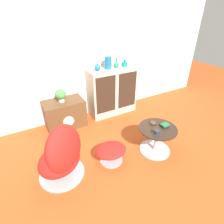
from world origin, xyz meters
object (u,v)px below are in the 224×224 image
at_px(coffee_table, 156,138).
at_px(bowl, 153,123).
at_px(vase_leftmost, 97,68).
at_px(potted_plant, 61,95).
at_px(vase_inner_right, 116,64).
at_px(tv_console, 65,114).
at_px(sideboard, 112,91).
at_px(ottoman, 111,151).
at_px(vase_inner_left, 108,63).
at_px(egg_chair, 62,155).
at_px(teacup, 157,133).
at_px(book_stack, 165,125).
at_px(vase_rightmost, 125,64).

distance_m(coffee_table, bowl, 0.24).
bearing_deg(vase_leftmost, potted_plant, -177.97).
xyz_separation_m(coffee_table, vase_inner_right, (0.12, 1.40, 0.78)).
height_order(tv_console, coffee_table, tv_console).
bearing_deg(sideboard, ottoman, -120.22).
relative_size(coffee_table, bowl, 5.55).
bearing_deg(vase_inner_left, tv_console, -178.38).
bearing_deg(egg_chair, sideboard, 40.30).
bearing_deg(coffee_table, potted_plant, 126.73).
xyz_separation_m(tv_console, bowl, (1.02, -1.24, 0.19)).
height_order(sideboard, vase_leftmost, vase_leftmost).
xyz_separation_m(vase_inner_right, teacup, (-0.23, -1.50, -0.56)).
distance_m(tv_console, vase_inner_left, 1.25).
distance_m(vase_inner_right, bowl, 1.40).
distance_m(sideboard, coffee_table, 1.41).
xyz_separation_m(vase_inner_right, book_stack, (-0.00, -1.41, -0.57)).
xyz_separation_m(vase_rightmost, teacup, (-0.42, -1.50, -0.55)).
bearing_deg(potted_plant, bowl, -50.25).
bearing_deg(potted_plant, vase_leftmost, 2.03).
relative_size(potted_plant, bowl, 2.33).
bearing_deg(teacup, book_stack, 20.17).
bearing_deg(book_stack, bowl, 124.68).
distance_m(egg_chair, ottoman, 0.69).
relative_size(potted_plant, book_stack, 1.92).
height_order(tv_console, egg_chair, egg_chair).
distance_m(vase_inner_right, teacup, 1.62).
xyz_separation_m(egg_chair, vase_leftmost, (1.08, 1.18, 0.66)).
relative_size(sideboard, teacup, 7.72).
xyz_separation_m(vase_inner_right, potted_plant, (-1.14, -0.03, -0.37)).
bearing_deg(vase_leftmost, vase_inner_left, 0.00).
bearing_deg(ottoman, vase_inner_left, 62.83).
bearing_deg(vase_leftmost, tv_console, -177.88).
xyz_separation_m(tv_console, ottoman, (0.30, -1.22, -0.08)).
distance_m(vase_inner_right, potted_plant, 1.20).
height_order(teacup, bowl, teacup).
relative_size(sideboard, bowl, 9.56).
xyz_separation_m(coffee_table, vase_rightmost, (0.31, 1.40, 0.77)).
height_order(ottoman, vase_inner_left, vase_inner_left).
distance_m(sideboard, potted_plant, 1.06).
bearing_deg(potted_plant, ottoman, -75.23).
xyz_separation_m(vase_leftmost, vase_inner_left, (0.22, 0.00, 0.06)).
height_order(egg_chair, vase_inner_right, vase_inner_right).
height_order(vase_inner_right, vase_rightmost, vase_inner_right).
relative_size(potted_plant, teacup, 1.88).
xyz_separation_m(book_stack, bowl, (-0.10, 0.14, -0.00)).
distance_m(vase_rightmost, potted_plant, 1.38).
bearing_deg(vase_inner_left, vase_leftmost, 180.00).
bearing_deg(bowl, book_stack, -55.32).
bearing_deg(tv_console, vase_inner_left, 1.62).
bearing_deg(coffee_table, sideboard, 89.20).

